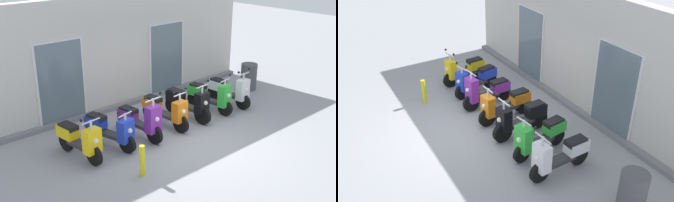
% 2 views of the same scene
% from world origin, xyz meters
% --- Properties ---
extents(ground_plane, '(40.00, 40.00, 0.00)m').
position_xyz_m(ground_plane, '(0.00, 0.00, 0.00)').
color(ground_plane, '#939399').
extents(storefront_facade, '(10.05, 0.50, 3.31)m').
position_xyz_m(storefront_facade, '(0.00, 3.24, 1.60)').
color(storefront_facade, beige).
rests_on(storefront_facade, ground_plane).
extents(scooter_yellow, '(0.57, 1.53, 1.19)m').
position_xyz_m(scooter_yellow, '(-2.54, 1.06, 0.48)').
color(scooter_yellow, black).
rests_on(scooter_yellow, ground_plane).
extents(scooter_blue, '(0.68, 1.54, 1.11)m').
position_xyz_m(scooter_blue, '(-1.71, 1.08, 0.46)').
color(scooter_blue, black).
rests_on(scooter_blue, ground_plane).
extents(scooter_purple, '(0.57, 1.57, 1.29)m').
position_xyz_m(scooter_purple, '(-0.85, 0.98, 0.49)').
color(scooter_purple, black).
rests_on(scooter_purple, ground_plane).
extents(scooter_orange, '(0.52, 1.65, 1.19)m').
position_xyz_m(scooter_orange, '(0.06, 1.09, 0.48)').
color(scooter_orange, black).
rests_on(scooter_orange, ground_plane).
extents(scooter_black, '(0.54, 1.62, 1.22)m').
position_xyz_m(scooter_black, '(0.87, 1.05, 0.47)').
color(scooter_black, black).
rests_on(scooter_black, ground_plane).
extents(scooter_green, '(0.59, 1.54, 1.19)m').
position_xyz_m(scooter_green, '(1.74, 1.02, 0.48)').
color(scooter_green, black).
rests_on(scooter_green, ground_plane).
extents(scooter_white, '(0.57, 1.57, 1.22)m').
position_xyz_m(scooter_white, '(2.55, 0.99, 0.48)').
color(scooter_white, black).
rests_on(scooter_white, ground_plane).
extents(trash_bin, '(0.53, 0.53, 0.88)m').
position_xyz_m(trash_bin, '(4.12, 1.50, 0.44)').
color(trash_bin, '#4C4C51').
rests_on(trash_bin, ground_plane).
extents(curb_bollard, '(0.12, 0.12, 0.70)m').
position_xyz_m(curb_bollard, '(-1.94, -0.47, 0.35)').
color(curb_bollard, yellow).
rests_on(curb_bollard, ground_plane).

